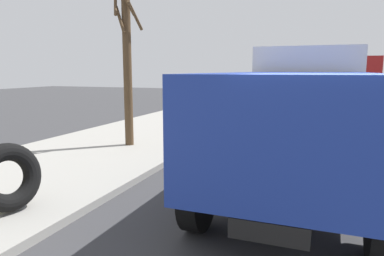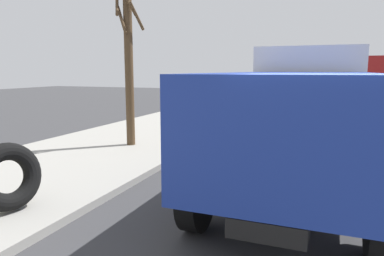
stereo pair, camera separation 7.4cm
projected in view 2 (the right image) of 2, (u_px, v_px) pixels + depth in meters
The scene contains 7 objects.
ground_plane at pixel (335, 254), 4.83m from camera, with size 80.00×80.00×0.00m, color #38383A.
loose_tire at pixel (8, 177), 5.84m from camera, with size 1.12×1.12×0.29m, color black.
dump_truck_blue at pixel (300, 112), 7.15m from camera, with size 7.03×2.87×3.00m.
dump_truck_red at pixel (344, 88), 17.36m from camera, with size 7.07×2.95×3.00m.
dump_truck_green at pixel (340, 83), 23.90m from camera, with size 7.07×2.97×3.00m.
dump_truck_orange at pixel (343, 79), 34.34m from camera, with size 7.00×2.81×3.00m.
bare_tree at pixel (128, 49), 10.73m from camera, with size 0.78×0.86×5.67m.
Camera 2 is at (-4.89, 0.19, 2.45)m, focal length 33.58 mm.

